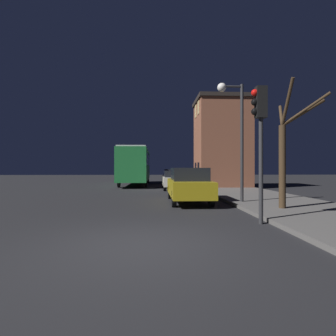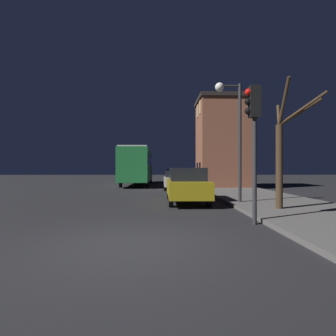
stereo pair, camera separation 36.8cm
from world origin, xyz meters
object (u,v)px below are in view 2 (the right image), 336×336
Objects in this scene: car_mid_lane at (175,179)px; bare_tree at (283,149)px; car_far_lane at (174,176)px; streetlamp at (232,121)px; car_near_lane at (186,184)px; traffic_light at (253,125)px; bus at (138,164)px.

bare_tree is at bearing -72.36° from car_mid_lane.
bare_tree is 18.72m from car_far_lane.
streetlamp is 9.18m from car_mid_lane.
car_near_lane reaches higher than car_mid_lane.
car_far_lane is (-1.79, 16.37, -2.90)m from streetlamp.
car_near_lane is at bearing 106.68° from traffic_light.
car_mid_lane is 7.93m from car_far_lane.
bare_tree reaches higher than bus.
car_far_lane is (3.61, 2.21, -1.25)m from bus.
car_near_lane is (-1.94, 0.79, -2.85)m from streetlamp.
bus is at bearing 120.42° from car_mid_lane.
car_mid_lane is 1.12× the size of car_far_lane.
traffic_light is 0.86× the size of car_mid_lane.
bare_tree is at bearing 48.21° from traffic_light.
streetlamp is 2.79m from bare_tree.
bare_tree is at bearing -67.57° from bus.
streetlamp is at bearing -69.14° from bus.
traffic_light is 20.55m from car_far_lane.
traffic_light is 0.97× the size of car_far_lane.
bus is (-4.90, 18.20, -0.79)m from traffic_light.
car_far_lane is (-1.29, 20.41, -2.04)m from traffic_light.
streetlamp is 0.48× the size of bus.
bare_tree is 17.53m from bus.
car_far_lane is at bearing 99.49° from bare_tree.
bus is (-6.69, 16.20, -0.25)m from bare_tree.
streetlamp is at bearing 122.39° from bare_tree.
streetlamp is at bearing 83.01° from traffic_light.
car_near_lane is 1.01× the size of car_mid_lane.
traffic_light is at bearing -82.92° from car_mid_lane.
bus is at bearing 104.50° from car_near_lane.
streetlamp reaches higher than bus.
car_near_lane is (-3.23, 2.83, -1.45)m from bare_tree.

